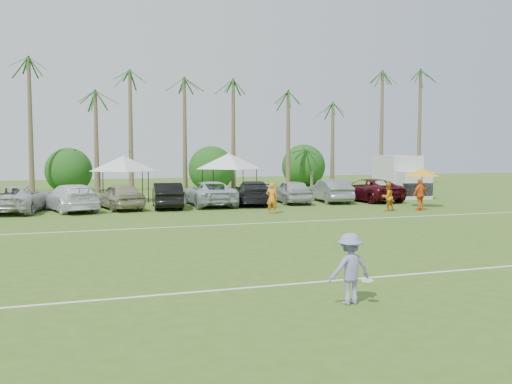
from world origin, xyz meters
name	(u,v)px	position (x,y,z in m)	size (l,w,h in m)	color
ground	(363,300)	(0.00, 0.00, 0.00)	(120.00, 120.00, 0.00)	#3D5D1C
field_lines	(254,246)	(0.00, 8.00, 0.01)	(80.00, 12.10, 0.01)	white
palm_tree_3	(40,69)	(-8.00, 38.00, 10.06)	(2.40, 2.40, 11.90)	brown
palm_tree_4	(93,102)	(-4.00, 38.00, 7.48)	(2.40, 2.40, 8.90)	brown
palm_tree_5	(141,93)	(0.00, 38.00, 8.35)	(2.40, 2.40, 9.90)	brown
palm_tree_6	(187,85)	(4.00, 38.00, 9.21)	(2.40, 2.40, 10.90)	brown
palm_tree_7	(231,77)	(8.00, 38.00, 10.06)	(2.40, 2.40, 11.90)	brown
palm_tree_8	(283,107)	(13.00, 38.00, 7.48)	(2.40, 2.40, 8.90)	brown
palm_tree_9	(331,99)	(18.00, 38.00, 8.35)	(2.40, 2.40, 9.90)	brown
palm_tree_10	(377,92)	(23.00, 38.00, 9.21)	(2.40, 2.40, 10.90)	brown
palm_tree_11	(412,85)	(27.00, 38.00, 10.06)	(2.40, 2.40, 11.90)	brown
bush_tree_1	(69,170)	(-6.00, 39.00, 1.80)	(4.00, 4.00, 4.00)	brown
bush_tree_2	(207,169)	(6.00, 39.00, 1.80)	(4.00, 4.00, 4.00)	brown
bush_tree_3	(307,168)	(16.00, 39.00, 1.80)	(4.00, 4.00, 4.00)	brown
sideline_player_a	(272,198)	(4.37, 17.79, 0.86)	(0.63, 0.41, 1.72)	orange
sideline_player_b	(387,197)	(11.14, 16.86, 0.82)	(0.80, 0.62, 1.64)	orange
sideline_player_c	(420,195)	(13.07, 16.46, 0.93)	(1.09, 0.45, 1.86)	orange
box_truck	(401,174)	(17.86, 25.79, 1.66)	(3.18, 6.29, 3.10)	silver
canopy_tent_left	(123,156)	(-2.60, 28.00, 3.13)	(4.51, 4.51, 3.65)	black
canopy_tent_right	(229,153)	(4.61, 27.12, 3.29)	(4.74, 4.74, 3.84)	black
market_umbrella	(422,172)	(14.31, 18.07, 2.16)	(2.17, 2.17, 2.41)	black
frisbee_player	(350,269)	(-0.46, -0.17, 0.81)	(1.09, 0.69, 1.63)	#8382B8
parked_car_2	(19,199)	(-8.93, 23.05, 0.78)	(2.58, 5.59, 1.55)	silver
parked_car_3	(71,198)	(-6.15, 22.69, 0.78)	(2.18, 5.36, 1.55)	white
parked_car_4	(120,196)	(-3.36, 22.84, 0.78)	(1.84, 4.56, 1.55)	#9C9578
parked_car_5	(167,195)	(-0.57, 22.69, 0.78)	(1.65, 4.72, 1.55)	black
parked_car_6	(210,194)	(2.21, 23.20, 0.78)	(2.58, 5.59, 1.55)	#B4BCC6
parked_car_7	(253,193)	(5.00, 22.98, 0.78)	(2.18, 5.36, 1.55)	black
parked_car_8	(292,191)	(7.79, 23.19, 0.78)	(1.84, 4.56, 1.55)	#B4B3B7
parked_car_9	(331,191)	(10.58, 23.02, 0.78)	(1.65, 4.72, 1.55)	gray
parked_car_10	(368,190)	(13.36, 22.88, 0.78)	(2.58, 5.59, 1.55)	#420B13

